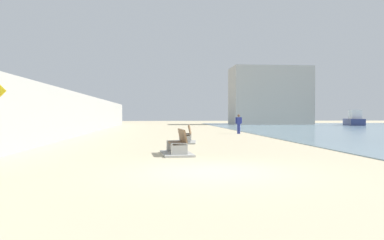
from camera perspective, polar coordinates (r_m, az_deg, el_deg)
The scene contains 7 objects.
ground_plane at distance 27.82m, azimuth -2.35°, elevation -2.31°, with size 120.00×120.00×0.00m, color #C6B793.
seawall at distance 28.38m, azimuth -17.65°, elevation 0.84°, with size 0.80×64.00×3.10m, color #9E9E99.
bench_near at distance 14.11m, azimuth -2.30°, elevation -4.45°, with size 1.27×2.18×0.98m.
bench_far at distance 19.92m, azimuth -0.94°, elevation -2.90°, with size 1.34×2.21×0.98m.
person_walking at distance 29.48m, azimuth 7.26°, elevation -0.40°, with size 0.53×0.21×1.56m.
boat_outer at distance 56.35m, azimuth 23.87°, elevation 0.05°, with size 3.49×5.98×2.16m.
harbor_building at distance 58.48m, azimuth 11.98°, elevation 3.68°, with size 12.00×6.00×8.85m, color #ADAAA3.
Camera 1 is at (-1.49, -9.74, 1.54)m, focal length 34.35 mm.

